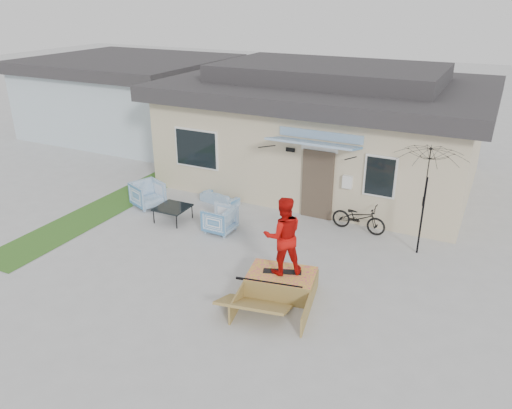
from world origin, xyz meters
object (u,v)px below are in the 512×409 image
at_px(bicycle, 359,215).
at_px(patio_umbrella, 426,190).
at_px(skate_ramp, 281,283).
at_px(skateboard, 282,271).
at_px(loveseat, 220,196).
at_px(armchair_left, 148,193).
at_px(armchair_right, 220,218).
at_px(coffee_table, 173,214).
at_px(skater, 283,234).

distance_m(bicycle, patio_umbrella, 2.22).
xyz_separation_m(skate_ramp, skateboard, (-0.01, 0.05, 0.27)).
relative_size(loveseat, armchair_left, 1.45).
height_order(loveseat, skate_ramp, loveseat).
bearing_deg(skate_ramp, armchair_right, 132.93).
height_order(patio_umbrella, skate_ramp, patio_umbrella).
relative_size(coffee_table, bicycle, 0.58).
distance_m(bicycle, skater, 4.00).
height_order(bicycle, skater, skater).
bearing_deg(loveseat, skateboard, 145.02).
distance_m(loveseat, armchair_left, 2.28).
distance_m(skate_ramp, skater, 1.20).
relative_size(coffee_table, skater, 0.51).
bearing_deg(skate_ramp, coffee_table, 144.10).
bearing_deg(patio_umbrella, armchair_left, -175.53).
height_order(bicycle, skateboard, bicycle).
height_order(armchair_left, skate_ramp, armchair_left).
distance_m(armchair_left, skateboard, 6.35).
xyz_separation_m(armchair_right, coffee_table, (-1.61, 0.00, -0.18)).
xyz_separation_m(armchair_left, skater, (5.79, -2.61, 1.00)).
xyz_separation_m(armchair_right, patio_umbrella, (5.26, 1.21, 1.34)).
bearing_deg(skateboard, loveseat, 114.98).
distance_m(skate_ramp, skateboard, 0.28).
bearing_deg(coffee_table, patio_umbrella, 9.95).
distance_m(bicycle, skateboard, 3.89).
bearing_deg(skate_ramp, loveseat, 124.41).
relative_size(armchair_left, armchair_right, 1.10).
bearing_deg(skater, patio_umbrella, -161.17).
height_order(armchair_right, coffee_table, armchair_right).
relative_size(skate_ramp, skater, 1.11).
height_order(loveseat, patio_umbrella, patio_umbrella).
bearing_deg(skater, armchair_left, -58.77).
distance_m(coffee_table, skate_ramp, 4.92).
xyz_separation_m(patio_umbrella, skater, (-2.43, -3.26, -0.30)).
bearing_deg(patio_umbrella, skateboard, -126.70).
xyz_separation_m(loveseat, skateboard, (3.89, -3.85, 0.27)).
xyz_separation_m(coffee_table, skater, (4.44, -2.05, 1.22)).
xyz_separation_m(armchair_left, coffee_table, (1.35, -0.56, -0.22)).
xyz_separation_m(loveseat, bicycle, (4.57, -0.01, 0.25)).
bearing_deg(loveseat, bicycle, -170.46).
relative_size(loveseat, armchair_right, 1.59).
bearing_deg(skater, coffee_table, -59.30).
bearing_deg(skater, armchair_right, -70.39).
distance_m(loveseat, skate_ramp, 5.51).
xyz_separation_m(loveseat, patio_umbrella, (6.31, -0.59, 1.50)).
xyz_separation_m(armchair_left, bicycle, (6.47, 1.22, 0.06)).
bearing_deg(patio_umbrella, skate_ramp, -126.19).
distance_m(coffee_table, skateboard, 4.90).
relative_size(armchair_left, bicycle, 0.57).
height_order(armchair_left, skateboard, armchair_left).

